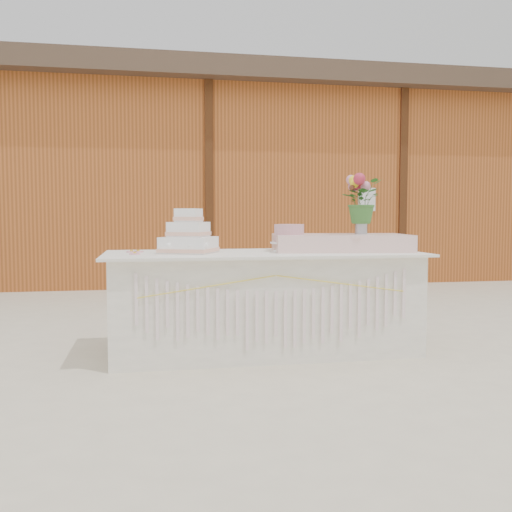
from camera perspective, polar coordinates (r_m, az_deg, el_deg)
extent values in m
plane|color=beige|center=(4.49, 0.71, -9.47)|extent=(80.00, 80.00, 0.00)
cube|color=#AA5623|center=(10.33, -5.87, 6.50)|extent=(12.00, 4.00, 3.00)
cube|color=#433225|center=(10.53, -5.93, 15.50)|extent=(12.60, 4.60, 0.30)
cube|color=white|center=(4.42, 0.72, -4.73)|extent=(2.28, 0.88, 0.75)
cube|color=white|center=(4.38, 0.72, 0.25)|extent=(2.40, 1.00, 0.02)
cube|color=white|center=(4.30, -6.74, 1.10)|extent=(0.47, 0.47, 0.12)
cube|color=#F5B39A|center=(4.30, -6.74, 0.62)|extent=(0.49, 0.49, 0.03)
cube|color=white|center=(4.29, -6.75, 2.66)|extent=(0.34, 0.34, 0.11)
cube|color=#F5B39A|center=(4.29, -6.75, 2.24)|extent=(0.36, 0.36, 0.03)
cube|color=white|center=(4.29, -6.76, 4.07)|extent=(0.22, 0.22, 0.10)
cube|color=#F5B39A|center=(4.29, -6.76, 3.73)|extent=(0.24, 0.24, 0.03)
cylinder|color=white|center=(4.47, 3.32, 0.55)|extent=(0.25, 0.25, 0.02)
cylinder|color=white|center=(4.47, 3.33, 0.96)|extent=(0.07, 0.07, 0.05)
cylinder|color=white|center=(4.46, 3.33, 1.34)|extent=(0.30, 0.30, 0.01)
cylinder|color=#C28B95|center=(4.46, 3.33, 2.31)|extent=(0.23, 0.23, 0.14)
cube|color=beige|center=(4.59, 8.42, 1.33)|extent=(1.12, 0.74, 0.13)
cylinder|color=#B8B7BC|center=(4.65, 10.46, 2.98)|extent=(0.10, 0.10, 0.13)
imported|color=#346D2B|center=(4.65, 10.50, 6.00)|extent=(0.43, 0.42, 0.36)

